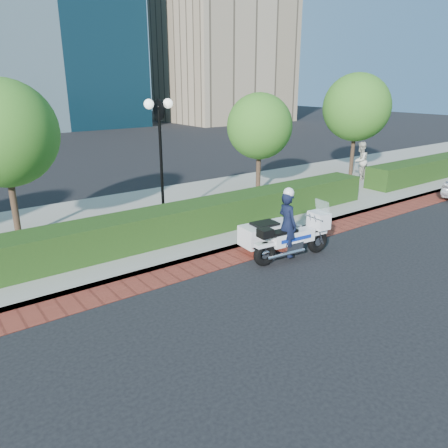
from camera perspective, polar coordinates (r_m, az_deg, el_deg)
ground at (r=11.06m, az=0.89°, el=-8.21°), size 120.00×120.00×0.00m
brick_strip at (r=12.16m, az=-3.43°, el=-5.63°), size 60.00×1.00×0.01m
sidewalk at (r=15.86m, az=-12.40°, el=0.02°), size 60.00×8.00×0.15m
hedge_main at (r=13.63m, az=-8.34°, el=-0.22°), size 18.00×1.20×1.00m
hedge_far at (r=25.19m, az=25.75°, el=6.71°), size 10.00×1.20×1.00m
lamppost at (r=14.95m, az=-8.32°, el=10.52°), size 1.02×0.70×4.21m
tree_b at (r=14.64m, az=-26.91°, el=10.49°), size 3.20×3.20×4.89m
tree_c at (r=19.14m, az=4.65°, el=12.59°), size 2.80×2.80×4.30m
tree_d at (r=23.87m, az=16.93°, el=14.37°), size 3.40×3.40×5.16m
police_motorcycle at (r=12.79m, az=7.50°, el=-1.02°), size 2.65×1.98×2.15m
pedestrian at (r=23.05m, az=17.38°, el=7.88°), size 1.03×0.87×1.88m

